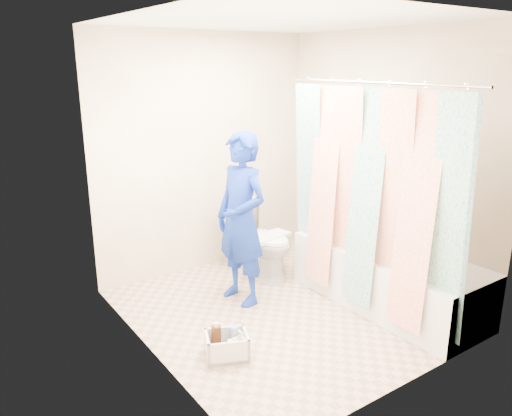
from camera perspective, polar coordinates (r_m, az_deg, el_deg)
floor at (r=4.48m, az=3.00°, el=-11.63°), size 2.60×2.60×0.00m
ceiling at (r=3.97m, az=3.55°, el=20.66°), size 2.40×2.60×0.02m
wall_back at (r=5.12m, az=-5.80°, el=6.14°), size 2.40×0.02×2.40m
wall_front at (r=3.17m, az=17.87°, el=-0.91°), size 2.40×0.02×2.40m
wall_left at (r=3.47m, az=-12.56°, el=0.92°), size 0.02×2.60×2.40m
wall_right at (r=4.88m, az=14.47°, el=5.19°), size 0.02×2.60×2.40m
bathtub at (r=4.63m, az=14.77°, el=-7.54°), size 0.70×1.75×0.50m
curtain_rod at (r=4.01m, az=13.37°, el=13.78°), size 0.02×1.90×0.02m
shower_curtain at (r=4.15m, az=12.53°, el=0.85°), size 0.06×1.75×1.80m
toilet at (r=5.05m, az=0.49°, el=-3.67°), size 0.53×0.79×0.75m
tank_lid at (r=4.94m, az=1.47°, el=-3.31°), size 0.48×0.27×0.03m
tank_internals at (r=5.04m, az=-1.44°, el=0.64°), size 0.18×0.07×0.24m
plumber at (r=4.38m, az=-1.69°, el=-1.32°), size 0.44×0.61×1.54m
cleaning_caddy at (r=3.82m, az=-3.20°, el=-15.48°), size 0.38×0.35×0.24m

